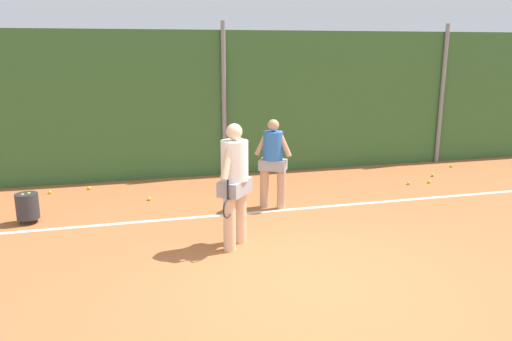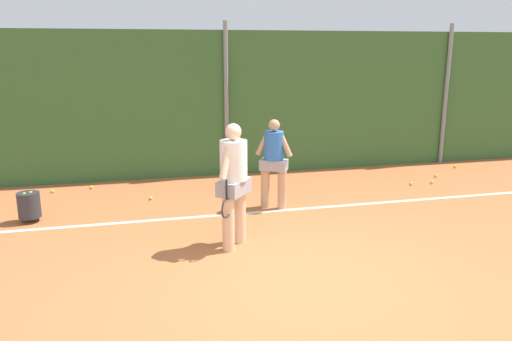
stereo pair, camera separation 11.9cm
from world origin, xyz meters
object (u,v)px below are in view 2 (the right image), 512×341
at_px(tennis_ball_3, 436,176).
at_px(tennis_ball_8, 53,191).
at_px(player_midcourt, 274,159).
at_px(tennis_ball_5, 91,187).
at_px(player_foreground_near, 234,179).
at_px(tennis_ball_2, 151,198).
at_px(tennis_ball_6, 432,182).
at_px(tennis_ball_4, 455,167).
at_px(tennis_ball_0, 411,184).
at_px(ball_hopper, 29,205).

distance_m(tennis_ball_3, tennis_ball_8, 8.16).
xyz_separation_m(player_midcourt, tennis_ball_5, (-3.29, 2.07, -0.87)).
bearing_deg(player_foreground_near, tennis_ball_2, -117.96).
bearing_deg(tennis_ball_6, tennis_ball_4, 40.37).
bearing_deg(tennis_ball_0, player_foreground_near, -150.75).
bearing_deg(ball_hopper, tennis_ball_3, 7.09).
xyz_separation_m(tennis_ball_0, tennis_ball_2, (-5.36, 0.23, 0.00)).
bearing_deg(tennis_ball_6, tennis_ball_5, 169.50).
xyz_separation_m(ball_hopper, tennis_ball_5, (0.83, 1.84, -0.26)).
bearing_deg(player_midcourt, tennis_ball_5, 178.08).
distance_m(player_foreground_near, tennis_ball_8, 4.74).
bearing_deg(player_midcourt, player_foreground_near, -92.62).
xyz_separation_m(tennis_ball_6, tennis_ball_8, (-7.73, 1.17, 0.00)).
relative_size(tennis_ball_0, tennis_ball_5, 1.00).
height_order(tennis_ball_0, tennis_ball_5, same).
height_order(ball_hopper, tennis_ball_0, ball_hopper).
height_order(player_foreground_near, tennis_ball_4, player_foreground_near).
xyz_separation_m(player_foreground_near, tennis_ball_5, (-2.25, 3.68, -0.98)).
bearing_deg(player_midcourt, tennis_ball_0, 43.97).
xyz_separation_m(player_midcourt, ball_hopper, (-4.12, 0.23, -0.61)).
xyz_separation_m(tennis_ball_3, tennis_ball_5, (-7.40, 0.81, 0.00)).
distance_m(player_midcourt, tennis_ball_0, 3.43).
xyz_separation_m(player_foreground_near, tennis_ball_6, (4.74, 2.38, -0.98)).
height_order(tennis_ball_0, tennis_ball_8, same).
relative_size(tennis_ball_2, tennis_ball_5, 1.00).
bearing_deg(tennis_ball_8, player_midcourt, -25.88).
xyz_separation_m(ball_hopper, tennis_ball_4, (9.19, 1.70, -0.26)).
bearing_deg(tennis_ball_0, tennis_ball_6, -0.78).
distance_m(player_foreground_near, tennis_ball_3, 5.97).
xyz_separation_m(ball_hopper, tennis_ball_0, (7.35, 0.55, -0.26)).
bearing_deg(tennis_ball_3, tennis_ball_8, 175.15).
relative_size(tennis_ball_5, tennis_ball_6, 1.00).
xyz_separation_m(tennis_ball_0, tennis_ball_3, (0.89, 0.48, 0.00)).
bearing_deg(tennis_ball_5, tennis_ball_0, -11.20).
xyz_separation_m(tennis_ball_4, tennis_ball_5, (-8.36, 0.14, 0.00)).
bearing_deg(tennis_ball_2, tennis_ball_5, 137.31).
bearing_deg(tennis_ball_2, tennis_ball_8, 153.47).
height_order(player_foreground_near, tennis_ball_6, player_foreground_near).
relative_size(player_foreground_near, tennis_ball_3, 27.28).
bearing_deg(tennis_ball_5, tennis_ball_2, -42.69).
relative_size(player_foreground_near, tennis_ball_2, 27.28).
relative_size(tennis_ball_5, tennis_ball_8, 1.00).
distance_m(tennis_ball_0, tennis_ball_2, 5.36).
height_order(player_foreground_near, tennis_ball_3, player_foreground_near).
xyz_separation_m(tennis_ball_2, tennis_ball_4, (7.20, 0.92, 0.00)).
distance_m(ball_hopper, tennis_ball_3, 8.31).
bearing_deg(tennis_ball_0, player_midcourt, -166.33).
height_order(tennis_ball_2, tennis_ball_4, same).
bearing_deg(player_foreground_near, tennis_ball_0, 158.45).
bearing_deg(tennis_ball_0, ball_hopper, -175.72).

